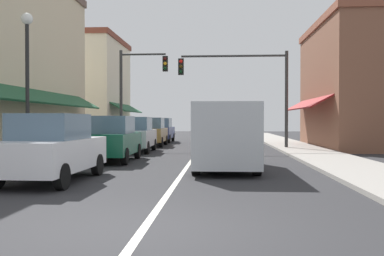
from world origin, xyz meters
The scene contains 15 objects.
ground_plane centered at (0.00, 18.00, 0.00)m, with size 80.00×80.00×0.00m, color #28282B.
sidewalk_left centered at (-5.50, 18.00, 0.06)m, with size 2.60×56.00×0.12m, color gray.
sidewalk_right centered at (5.50, 18.00, 0.06)m, with size 2.60×56.00×0.12m, color gray.
lane_center_stripe centered at (0.00, 18.00, 0.00)m, with size 0.14×52.00×0.01m, color silver.
storefront_right_block centered at (9.61, 20.00, 3.69)m, with size 6.94×10.20×7.38m.
storefront_far_left centered at (-9.48, 28.00, 4.07)m, with size 6.68×8.20×8.13m.
parked_car_nearest_left centered at (-3.26, 4.90, 0.88)m, with size 1.85×4.13×1.77m.
parked_car_second_left centered at (-3.08, 10.47, 0.88)m, with size 1.86×4.14×1.77m.
parked_car_third_left centered at (-3.15, 15.52, 0.88)m, with size 1.87×4.14×1.77m.
parked_car_far_left centered at (-3.16, 20.62, 0.88)m, with size 1.85×4.14×1.77m.
parked_car_distant_left centered at (-3.21, 25.32, 0.88)m, with size 1.80×4.11×1.77m.
van_in_lane centered at (1.32, 8.07, 1.15)m, with size 2.02×5.19×2.12m.
traffic_signal_mast_arm centered at (2.61, 18.09, 3.78)m, with size 6.07×0.50×5.43m.
traffic_signal_left_corner centered at (-3.87, 19.58, 3.80)m, with size 2.94×0.50×5.80m.
street_lamp_left_near centered at (-4.89, 7.08, 3.32)m, with size 0.36×0.36×4.95m.
Camera 1 is at (1.12, -6.20, 1.60)m, focal length 40.78 mm.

